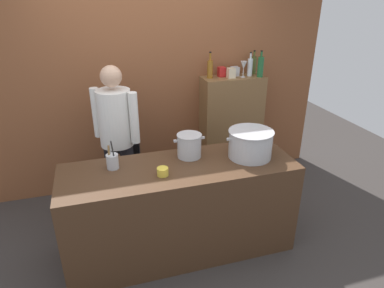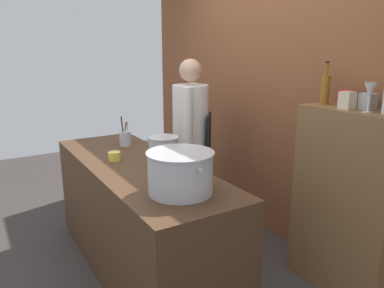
{
  "view_description": "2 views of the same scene",
  "coord_description": "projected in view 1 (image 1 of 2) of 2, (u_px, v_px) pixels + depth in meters",
  "views": [
    {
      "loc": [
        -0.64,
        -2.54,
        2.31
      ],
      "look_at": [
        0.21,
        0.31,
        0.95
      ],
      "focal_mm": 31.68,
      "sensor_mm": 36.0,
      "label": 1
    },
    {
      "loc": [
        2.5,
        -1.04,
        1.75
      ],
      "look_at": [
        0.25,
        0.34,
        1.07
      ],
      "focal_mm": 34.57,
      "sensor_mm": 36.0,
      "label": 2
    }
  ],
  "objects": [
    {
      "name": "stockpot_large",
      "position": [
        250.0,
        144.0,
        3.09
      ],
      "size": [
        0.47,
        0.41,
        0.25
      ],
      "color": "#B7BABF",
      "rests_on": "prep_counter"
    },
    {
      "name": "butter_jar",
      "position": [
        163.0,
        172.0,
        2.81
      ],
      "size": [
        0.1,
        0.1,
        0.07
      ],
      "primitive_type": "cylinder",
      "color": "yellow",
      "rests_on": "prep_counter"
    },
    {
      "name": "wine_glass_wide",
      "position": [
        244.0,
        66.0,
        4.0
      ],
      "size": [
        0.07,
        0.07,
        0.19
      ],
      "color": "silver",
      "rests_on": "bar_cabinet"
    },
    {
      "name": "spice_tin_red",
      "position": [
        222.0,
        72.0,
        4.05
      ],
      "size": [
        0.08,
        0.08,
        0.11
      ],
      "primitive_type": "cube",
      "color": "red",
      "rests_on": "bar_cabinet"
    },
    {
      "name": "wine_bottle_olive",
      "position": [
        254.0,
        65.0,
        4.17
      ],
      "size": [
        0.07,
        0.07,
        0.28
      ],
      "color": "#475123",
      "rests_on": "bar_cabinet"
    },
    {
      "name": "prep_counter",
      "position": [
        180.0,
        209.0,
        3.15
      ],
      "size": [
        2.08,
        0.7,
        0.9
      ],
      "primitive_type": "cube",
      "color": "#472D1C",
      "rests_on": "ground_plane"
    },
    {
      "name": "wine_bottle_clear",
      "position": [
        250.0,
        67.0,
        4.07
      ],
      "size": [
        0.06,
        0.06,
        0.28
      ],
      "color": "silver",
      "rests_on": "bar_cabinet"
    },
    {
      "name": "ground_plane",
      "position": [
        181.0,
        246.0,
        3.34
      ],
      "size": [
        8.0,
        8.0,
        0.0
      ],
      "primitive_type": "plane",
      "color": "#383330"
    },
    {
      "name": "wine_bottle_green",
      "position": [
        261.0,
        66.0,
        4.01
      ],
      "size": [
        0.07,
        0.07,
        0.31
      ],
      "color": "#1E592D",
      "rests_on": "bar_cabinet"
    },
    {
      "name": "wine_bottle_amber",
      "position": [
        210.0,
        69.0,
        3.96
      ],
      "size": [
        0.07,
        0.07,
        0.31
      ],
      "color": "#8C5919",
      "rests_on": "bar_cabinet"
    },
    {
      "name": "spice_tin_cream",
      "position": [
        231.0,
        73.0,
        3.99
      ],
      "size": [
        0.09,
        0.09,
        0.12
      ],
      "primitive_type": "cube",
      "color": "beige",
      "rests_on": "bar_cabinet"
    },
    {
      "name": "chef",
      "position": [
        117.0,
        133.0,
        3.48
      ],
      "size": [
        0.45,
        0.42,
        1.66
      ],
      "rotation": [
        0.0,
        0.0,
        2.48
      ],
      "color": "black",
      "rests_on": "ground_plane"
    },
    {
      "name": "brick_back_panel",
      "position": [
        148.0,
        66.0,
        3.93
      ],
      "size": [
        4.4,
        0.1,
        3.0
      ],
      "primitive_type": "cube",
      "color": "brown",
      "rests_on": "ground_plane"
    },
    {
      "name": "spice_tin_silver",
      "position": [
        235.0,
        71.0,
        4.1
      ],
      "size": [
        0.09,
        0.09,
        0.11
      ],
      "primitive_type": "cube",
      "color": "#B2B2B7",
      "rests_on": "bar_cabinet"
    },
    {
      "name": "stockpot_small",
      "position": [
        189.0,
        146.0,
        3.09
      ],
      "size": [
        0.29,
        0.23,
        0.22
      ],
      "color": "#B7BABF",
      "rests_on": "prep_counter"
    },
    {
      "name": "utensil_crock",
      "position": [
        112.0,
        161.0,
        2.9
      ],
      "size": [
        0.1,
        0.1,
        0.27
      ],
      "color": "#B7BABF",
      "rests_on": "prep_counter"
    },
    {
      "name": "bar_cabinet",
      "position": [
        231.0,
        129.0,
        4.35
      ],
      "size": [
        0.76,
        0.32,
        1.35
      ],
      "primitive_type": "cube",
      "color": "brown",
      "rests_on": "ground_plane"
    }
  ]
}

